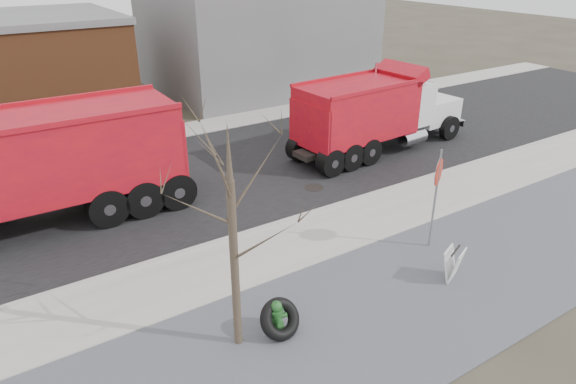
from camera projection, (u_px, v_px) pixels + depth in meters
ground at (294, 250)px, 15.07m from camera, size 120.00×120.00×0.00m
gravel_verge at (373, 314)px, 12.40m from camera, size 60.00×5.00×0.03m
sidewalk at (289, 245)px, 15.24m from camera, size 60.00×2.50×0.06m
curb at (267, 227)px, 16.22m from camera, size 60.00×0.15×0.11m
road at (204, 177)px, 19.84m from camera, size 60.00×9.40×0.02m
far_sidewalk at (154, 136)px, 24.16m from camera, size 60.00×2.00×0.06m
building_grey at (255, 21)px, 31.41m from camera, size 12.00×10.00×8.00m
bare_tree at (232, 213)px, 10.11m from camera, size 3.20×3.20×5.20m
fire_hydrant at (277, 319)px, 11.63m from camera, size 0.51×0.50×0.90m
truck_tire at (280, 319)px, 11.59m from camera, size 1.05×0.87×0.96m
stop_sign at (437, 183)px, 14.36m from camera, size 0.74×0.42×3.06m
sandwich_board at (453, 265)px, 13.49m from camera, size 0.76×0.63×0.91m
dump_truck_red_a at (376, 110)px, 21.70m from camera, size 8.86×2.97×3.55m
dump_truck_red_b at (40, 163)px, 15.67m from camera, size 9.78×2.90×4.06m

